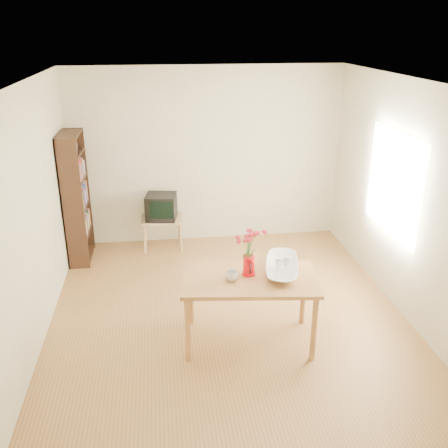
{
  "coord_description": "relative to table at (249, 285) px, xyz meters",
  "views": [
    {
      "loc": [
        -0.7,
        -4.92,
        3.12
      ],
      "look_at": [
        0.0,
        0.3,
        1.0
      ],
      "focal_mm": 40.0,
      "sensor_mm": 36.0,
      "label": 1
    }
  ],
  "objects": [
    {
      "name": "mug",
      "position": [
        -0.19,
        -0.03,
        0.14
      ],
      "size": [
        0.14,
        0.14,
        0.1
      ],
      "primitive_type": "imported",
      "rotation": [
        0.0,
        0.0,
        3.28
      ],
      "color": "white",
      "rests_on": "table"
    },
    {
      "name": "pitcher",
      "position": [
        0.0,
        0.07,
        0.18
      ],
      "size": [
        0.13,
        0.21,
        0.2
      ],
      "rotation": [
        0.0,
        0.0,
        -0.05
      ],
      "color": "red",
      "rests_on": "table"
    },
    {
      "name": "tv_stand",
      "position": [
        -0.85,
        2.52,
        -0.28
      ],
      "size": [
        0.6,
        0.45,
        0.46
      ],
      "color": "tan",
      "rests_on": "ground"
    },
    {
      "name": "table",
      "position": [
        0.0,
        0.0,
        0.0
      ],
      "size": [
        1.44,
        0.93,
        0.75
      ],
      "rotation": [
        0.0,
        0.0,
        -0.12
      ],
      "color": "#9A6634",
      "rests_on": "ground"
    },
    {
      "name": "teacup_b",
      "position": [
        0.4,
        0.13,
        0.27
      ],
      "size": [
        0.07,
        0.07,
        0.06
      ],
      "primitive_type": "imported",
      "rotation": [
        0.0,
        0.0,
        1.66
      ],
      "color": "white",
      "rests_on": "bowl"
    },
    {
      "name": "bowl",
      "position": [
        0.36,
        0.11,
        0.32
      ],
      "size": [
        0.61,
        0.61,
        0.47
      ],
      "primitive_type": "imported",
      "rotation": [
        0.0,
        0.0,
        -0.25
      ],
      "color": "white",
      "rests_on": "table"
    },
    {
      "name": "bookshelf",
      "position": [
        -1.99,
        2.3,
        0.18
      ],
      "size": [
        0.28,
        0.7,
        1.8
      ],
      "color": "black",
      "rests_on": "ground"
    },
    {
      "name": "room",
      "position": [
        -0.12,
        0.55,
        0.64
      ],
      "size": [
        4.5,
        4.5,
        4.5
      ],
      "color": "brown",
      "rests_on": "ground"
    },
    {
      "name": "teacup_a",
      "position": [
        0.32,
        0.11,
        0.27
      ],
      "size": [
        0.08,
        0.08,
        0.06
      ],
      "primitive_type": "imported",
      "rotation": [
        0.0,
        0.0,
        0.14
      ],
      "color": "white",
      "rests_on": "bowl"
    },
    {
      "name": "television",
      "position": [
        -0.85,
        2.53,
        -0.02
      ],
      "size": [
        0.48,
        0.46,
        0.37
      ],
      "rotation": [
        0.0,
        0.0,
        -0.16
      ],
      "color": "black",
      "rests_on": "tv_stand"
    },
    {
      "name": "flowers",
      "position": [
        0.0,
        0.07,
        0.44
      ],
      "size": [
        0.23,
        0.23,
        0.32
      ],
      "primitive_type": null,
      "color": "#D43149",
      "rests_on": "pitcher"
    }
  ]
}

